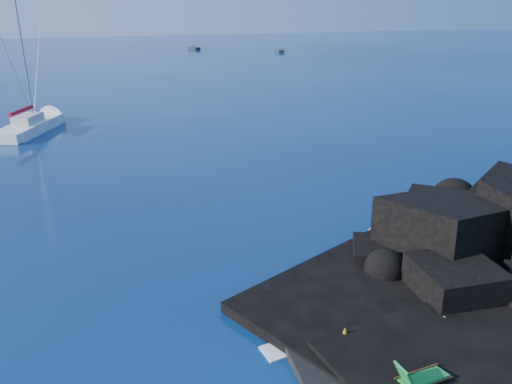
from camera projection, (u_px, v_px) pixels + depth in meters
beach at (420, 363)px, 16.72m from camera, size 9.08×6.86×0.70m
surf_foam at (360, 292)px, 20.83m from camera, size 10.00×8.00×0.06m
sailboat at (33, 131)px, 47.56m from camera, size 7.89×12.89×13.57m
deck_chair at (424, 372)px, 14.94m from camera, size 1.74×0.82×1.18m
towel at (431, 324)px, 18.15m from camera, size 1.95×1.26×0.05m
sunbather at (432, 320)px, 18.09m from camera, size 1.77×0.86×0.25m
marker_cone at (345, 334)px, 17.22m from camera, size 0.42×0.42×0.50m
distant_boat_a at (194, 49)px, 136.76m from camera, size 2.38×4.92×0.63m
distant_boat_b at (279, 52)px, 129.14m from camera, size 2.14×4.81×0.62m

